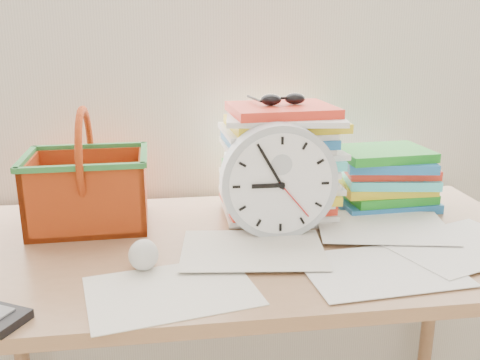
{
  "coord_description": "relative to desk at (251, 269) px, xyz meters",
  "views": [
    {
      "loc": [
        -0.19,
        0.43,
        1.26
      ],
      "look_at": [
        -0.03,
        1.6,
        0.9
      ],
      "focal_mm": 40.0,
      "sensor_mm": 36.0,
      "label": 1
    }
  ],
  "objects": [
    {
      "name": "curtain",
      "position": [
        0.0,
        0.38,
        0.62
      ],
      "size": [
        2.4,
        0.01,
        2.5
      ],
      "primitive_type": "cube",
      "color": "silver",
      "rests_on": "room_shell"
    },
    {
      "name": "desk",
      "position": [
        0.0,
        0.0,
        0.0
      ],
      "size": [
        1.4,
        0.7,
        0.75
      ],
      "color": "#926744",
      "rests_on": "ground"
    },
    {
      "name": "paper_stack",
      "position": [
        0.1,
        0.16,
        0.22
      ],
      "size": [
        0.32,
        0.27,
        0.3
      ],
      "primitive_type": null,
      "rotation": [
        0.0,
        0.0,
        -0.02
      ],
      "color": "white",
      "rests_on": "desk"
    },
    {
      "name": "clock",
      "position": [
        0.07,
        0.03,
        0.21
      ],
      "size": [
        0.28,
        0.06,
        0.28
      ],
      "primitive_type": "cylinder",
      "rotation": [
        1.57,
        0.0,
        0.0
      ],
      "color": "#AEB5BB",
      "rests_on": "desk"
    },
    {
      "name": "sunglasses",
      "position": [
        0.11,
        0.17,
        0.39
      ],
      "size": [
        0.15,
        0.13,
        0.03
      ],
      "primitive_type": null,
      "rotation": [
        0.0,
        0.0,
        0.17
      ],
      "color": "black",
      "rests_on": "paper_stack"
    },
    {
      "name": "book_stack",
      "position": [
        0.41,
        0.18,
        0.16
      ],
      "size": [
        0.29,
        0.23,
        0.17
      ],
      "primitive_type": null,
      "rotation": [
        0.0,
        0.0,
        -0.04
      ],
      "color": "white",
      "rests_on": "desk"
    },
    {
      "name": "basket",
      "position": [
        -0.39,
        0.17,
        0.22
      ],
      "size": [
        0.3,
        0.24,
        0.3
      ],
      "primitive_type": null,
      "rotation": [
        0.0,
        0.0,
        0.02
      ],
      "color": "#B94012",
      "rests_on": "desk"
    },
    {
      "name": "crumpled_ball",
      "position": [
        -0.25,
        -0.12,
        0.11
      ],
      "size": [
        0.07,
        0.07,
        0.07
      ],
      "primitive_type": "sphere",
      "color": "silver",
      "rests_on": "desk"
    },
    {
      "name": "scattered_papers",
      "position": [
        0.0,
        0.0,
        0.08
      ],
      "size": [
        1.26,
        0.42,
        0.02
      ],
      "primitive_type": null,
      "color": "white",
      "rests_on": "desk"
    }
  ]
}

